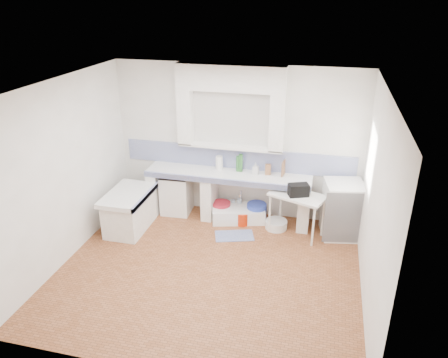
% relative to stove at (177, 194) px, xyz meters
% --- Properties ---
extents(floor, '(4.50, 4.50, 0.00)m').
position_rel_stove_xyz_m(floor, '(1.10, -1.70, -0.37)').
color(floor, '#935532').
rests_on(floor, ground).
extents(ceiling, '(4.50, 4.50, 0.00)m').
position_rel_stove_xyz_m(ceiling, '(1.10, -1.70, 2.43)').
color(ceiling, white).
rests_on(ceiling, ground).
extents(wall_back, '(4.50, 0.00, 4.50)m').
position_rel_stove_xyz_m(wall_back, '(1.10, 0.30, 1.03)').
color(wall_back, white).
rests_on(wall_back, ground).
extents(wall_front, '(4.50, 0.00, 4.50)m').
position_rel_stove_xyz_m(wall_front, '(1.10, -3.70, 1.03)').
color(wall_front, white).
rests_on(wall_front, ground).
extents(wall_left, '(0.00, 4.50, 4.50)m').
position_rel_stove_xyz_m(wall_left, '(-1.15, -1.70, 1.03)').
color(wall_left, white).
rests_on(wall_left, ground).
extents(wall_right, '(0.00, 4.50, 4.50)m').
position_rel_stove_xyz_m(wall_right, '(3.35, -1.70, 1.03)').
color(wall_right, white).
rests_on(wall_right, ground).
extents(alcove_mass, '(1.90, 0.25, 0.45)m').
position_rel_stove_xyz_m(alcove_mass, '(1.00, 0.17, 2.20)').
color(alcove_mass, white).
rests_on(alcove_mass, ground).
extents(window_frame, '(0.35, 0.86, 1.06)m').
position_rel_stove_xyz_m(window_frame, '(3.53, -0.50, 1.23)').
color(window_frame, '#3B2212').
rests_on(window_frame, ground).
extents(lace_valance, '(0.01, 0.84, 0.24)m').
position_rel_stove_xyz_m(lace_valance, '(3.38, -0.50, 1.61)').
color(lace_valance, white).
rests_on(lace_valance, ground).
extents(counter_slab, '(3.00, 0.60, 0.08)m').
position_rel_stove_xyz_m(counter_slab, '(1.00, -0.00, 0.49)').
color(counter_slab, white).
rests_on(counter_slab, ground).
extents(counter_lip, '(3.00, 0.04, 0.10)m').
position_rel_stove_xyz_m(counter_lip, '(1.00, -0.28, 0.49)').
color(counter_lip, navy).
rests_on(counter_lip, ground).
extents(counter_pier_left, '(0.20, 0.55, 0.82)m').
position_rel_stove_xyz_m(counter_pier_left, '(-0.40, -0.00, 0.04)').
color(counter_pier_left, white).
rests_on(counter_pier_left, ground).
extents(counter_pier_mid, '(0.20, 0.55, 0.82)m').
position_rel_stove_xyz_m(counter_pier_mid, '(0.65, -0.00, 0.04)').
color(counter_pier_mid, white).
rests_on(counter_pier_mid, ground).
extents(counter_pier_right, '(0.20, 0.55, 0.82)m').
position_rel_stove_xyz_m(counter_pier_right, '(2.40, -0.00, 0.04)').
color(counter_pier_right, white).
rests_on(counter_pier_right, ground).
extents(peninsula_top, '(0.70, 1.10, 0.08)m').
position_rel_stove_xyz_m(peninsula_top, '(-0.60, -0.80, 0.29)').
color(peninsula_top, white).
rests_on(peninsula_top, ground).
extents(peninsula_base, '(0.60, 1.00, 0.62)m').
position_rel_stove_xyz_m(peninsula_base, '(-0.60, -0.80, -0.06)').
color(peninsula_base, white).
rests_on(peninsula_base, ground).
extents(peninsula_lip, '(0.04, 1.10, 0.10)m').
position_rel_stove_xyz_m(peninsula_lip, '(-0.27, -0.80, 0.29)').
color(peninsula_lip, navy).
rests_on(peninsula_lip, ground).
extents(backsplash, '(4.27, 0.03, 0.40)m').
position_rel_stove_xyz_m(backsplash, '(1.10, 0.28, 0.73)').
color(backsplash, navy).
rests_on(backsplash, ground).
extents(stove, '(0.55, 0.53, 0.75)m').
position_rel_stove_xyz_m(stove, '(0.00, 0.00, 0.00)').
color(stove, white).
rests_on(stove, ground).
extents(sink, '(1.06, 0.75, 0.23)m').
position_rel_stove_xyz_m(sink, '(1.21, -0.03, -0.26)').
color(sink, white).
rests_on(sink, ground).
extents(side_table, '(1.03, 0.79, 0.04)m').
position_rel_stove_xyz_m(side_table, '(2.29, -0.29, 0.01)').
color(side_table, white).
rests_on(side_table, ground).
extents(fridge, '(0.74, 0.74, 0.98)m').
position_rel_stove_xyz_m(fridge, '(3.05, -0.13, 0.11)').
color(fridge, white).
rests_on(fridge, ground).
extents(bucket_red, '(0.44, 0.44, 0.32)m').
position_rel_stove_xyz_m(bucket_red, '(0.89, -0.03, -0.22)').
color(bucket_red, '#B01C2C').
rests_on(bucket_red, ground).
extents(bucket_orange, '(0.31, 0.31, 0.24)m').
position_rel_stove_xyz_m(bucket_orange, '(1.32, -0.17, -0.25)').
color(bucket_orange, red).
rests_on(bucket_orange, ground).
extents(bucket_blue, '(0.41, 0.41, 0.34)m').
position_rel_stove_xyz_m(bucket_blue, '(1.55, 0.02, -0.20)').
color(bucket_blue, '#2B43B8').
rests_on(bucket_blue, ground).
extents(basin_white, '(0.47, 0.47, 0.15)m').
position_rel_stove_xyz_m(basin_white, '(1.94, -0.19, -0.30)').
color(basin_white, white).
rests_on(basin_white, ground).
extents(water_bottle_a, '(0.09, 0.09, 0.30)m').
position_rel_stove_xyz_m(water_bottle_a, '(1.07, 0.15, -0.22)').
color(water_bottle_a, silver).
rests_on(water_bottle_a, ground).
extents(water_bottle_b, '(0.09, 0.09, 0.33)m').
position_rel_stove_xyz_m(water_bottle_b, '(1.20, 0.15, -0.21)').
color(water_bottle_b, silver).
rests_on(water_bottle_b, ground).
extents(black_bag, '(0.38, 0.30, 0.21)m').
position_rel_stove_xyz_m(black_bag, '(2.30, -0.33, 0.49)').
color(black_bag, black).
rests_on(black_bag, side_table).
extents(green_bottle_a, '(0.07, 0.07, 0.29)m').
position_rel_stove_xyz_m(green_bottle_a, '(1.15, 0.15, 0.67)').
color(green_bottle_a, '#2E6C2F').
rests_on(green_bottle_a, counter_slab).
extents(green_bottle_b, '(0.08, 0.08, 0.33)m').
position_rel_stove_xyz_m(green_bottle_b, '(1.21, 0.15, 0.69)').
color(green_bottle_b, '#2E6C2F').
rests_on(green_bottle_b, counter_slab).
extents(knife_block, '(0.11, 0.10, 0.19)m').
position_rel_stove_xyz_m(knife_block, '(1.71, 0.12, 0.62)').
color(knife_block, '#915D3A').
rests_on(knife_block, counter_slab).
extents(cutting_board, '(0.05, 0.20, 0.28)m').
position_rel_stove_xyz_m(cutting_board, '(1.98, 0.15, 0.66)').
color(cutting_board, '#915D3A').
rests_on(cutting_board, counter_slab).
extents(paper_towel, '(0.17, 0.17, 0.26)m').
position_rel_stove_xyz_m(paper_towel, '(0.80, 0.15, 0.65)').
color(paper_towel, white).
rests_on(paper_towel, counter_slab).
extents(soap_bottle, '(0.10, 0.10, 0.21)m').
position_rel_stove_xyz_m(soap_bottle, '(1.49, 0.09, 0.63)').
color(soap_bottle, white).
rests_on(soap_bottle, counter_slab).
extents(rug, '(0.75, 0.56, 0.01)m').
position_rel_stove_xyz_m(rug, '(1.27, -0.63, -0.37)').
color(rug, navy).
rests_on(rug, ground).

